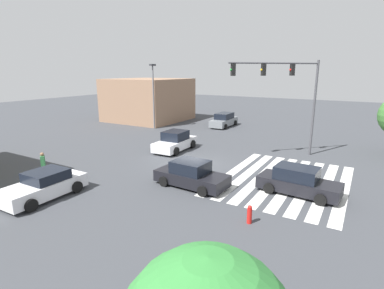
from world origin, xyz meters
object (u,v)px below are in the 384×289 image
car_4 (44,186)px  fire_hydrant (249,214)px  car_2 (191,175)px  car_3 (175,142)px  pedestrian (43,164)px  traffic_signal_mast (288,86)px  street_light_pole_a (153,90)px  car_1 (298,182)px  car_0 (224,120)px

car_4 → fire_hydrant: (2.86, -10.41, -0.24)m
car_2 → fire_hydrant: car_2 is taller
car_3 → pedestrian: bearing=-19.4°
traffic_signal_mast → car_3: bearing=-27.5°
street_light_pole_a → pedestrian: bearing=-165.4°
car_2 → car_3: 8.26m
car_1 → street_light_pole_a: street_light_pole_a is taller
car_3 → street_light_pole_a: (7.04, 7.60, 3.70)m
car_4 → fire_hydrant: car_4 is taller
traffic_signal_mast → car_2: bearing=25.8°
traffic_signal_mast → car_2: (-8.98, 3.13, -4.78)m
car_0 → car_2: car_0 is taller
car_2 → street_light_pole_a: (13.35, 12.92, 3.76)m
car_4 → car_0: bearing=-179.7°
street_light_pole_a → fire_hydrant: 23.90m
car_3 → car_4: size_ratio=1.04×
car_0 → car_1: (-16.71, -12.04, -0.06)m
car_1 → pedestrian: bearing=-154.1°
car_2 → car_4: 8.01m
car_1 → street_light_pole_a: 22.07m
traffic_signal_mast → fire_hydrant: 12.64m
car_1 → pedestrian: size_ratio=2.57×
car_3 → fire_hydrant: car_3 is taller
car_1 → car_3: size_ratio=0.98×
street_light_pole_a → car_2: bearing=-135.9°
car_2 → street_light_pole_a: bearing=137.2°
car_3 → street_light_pole_a: 11.00m
traffic_signal_mast → car_1: (-7.00, -2.50, -4.77)m
car_1 → street_light_pole_a: bearing=152.6°
car_1 → car_3: bearing=162.5°
pedestrian → street_light_pole_a: street_light_pole_a is taller
car_3 → street_light_pole_a: size_ratio=0.62×
traffic_signal_mast → car_3: traffic_signal_mast is taller
traffic_signal_mast → street_light_pole_a: traffic_signal_mast is taller
car_0 → pedestrian: pedestrian is taller
car_3 → pedestrian: (-9.98, 3.18, 0.22)m
car_1 → street_light_pole_a: size_ratio=0.60×
traffic_signal_mast → car_3: 10.03m
car_2 → car_3: bearing=133.2°
car_1 → pedestrian: (-5.64, 14.12, 0.26)m
street_light_pole_a → car_3: bearing=-132.8°
traffic_signal_mast → car_4: bearing=12.8°
fire_hydrant → pedestrian: bearing=95.0°
car_0 → pedestrian: bearing=-6.2°
traffic_signal_mast → car_1: traffic_signal_mast is taller
car_3 → pedestrian: pedestrian is taller
pedestrian → street_light_pole_a: (17.02, 4.42, 3.48)m
traffic_signal_mast → car_4: (-14.36, 9.05, -4.80)m
pedestrian → fire_hydrant: bearing=-44.2°
car_2 → fire_hydrant: (-2.53, -4.48, -0.26)m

